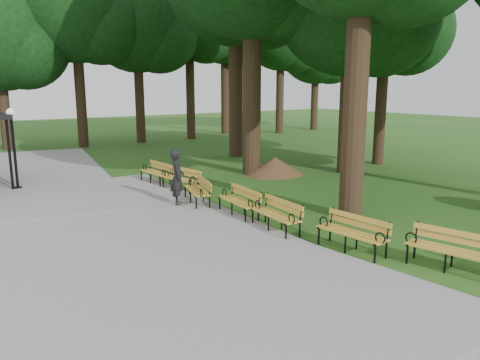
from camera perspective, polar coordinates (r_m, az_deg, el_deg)
ground at (r=12.07m, az=8.79°, el=-7.49°), size 100.00×100.00×0.00m
path at (r=12.47m, az=-14.83°, el=-6.98°), size 12.00×38.00×0.06m
person at (r=15.43m, az=-7.71°, el=0.33°), size 0.68×0.80×1.87m
lamp_post at (r=19.42m, az=-26.17°, el=5.39°), size 0.32×0.32×3.09m
dirt_mound at (r=20.71m, az=4.29°, el=1.74°), size 2.29×2.29×0.79m
bench_1 at (r=11.00m, az=24.35°, el=-7.91°), size 1.06×2.00×0.88m
bench_2 at (r=11.46m, az=13.53°, el=-6.41°), size 0.79×1.94×0.88m
bench_3 at (r=12.72m, az=4.35°, el=-4.32°), size 0.81×1.95×0.88m
bench_4 at (r=14.15m, az=-0.21°, el=-2.65°), size 0.83×1.95×0.88m
bench_5 at (r=15.67m, az=-5.33°, el=-1.31°), size 1.15×2.00×0.88m
bench_6 at (r=17.59m, az=-7.33°, el=0.07°), size 0.94×1.98×0.88m
bench_7 at (r=19.13m, az=-10.39°, el=0.90°), size 0.72×1.93×0.88m
lawn_tree_5 at (r=24.60m, az=17.55°, el=18.95°), size 5.70×5.70×10.19m
tree_backdrop at (r=34.78m, az=-10.07°, el=18.42°), size 36.99×9.54×16.36m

